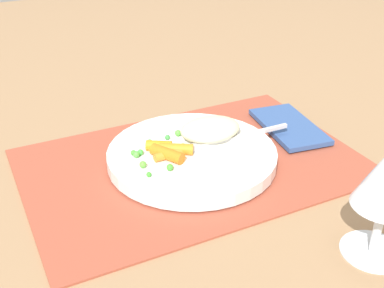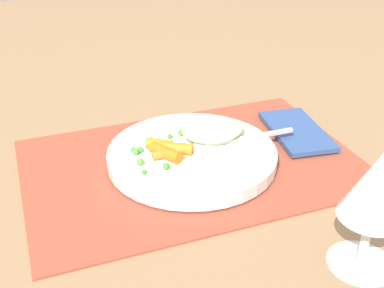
{
  "view_description": "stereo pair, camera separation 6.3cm",
  "coord_description": "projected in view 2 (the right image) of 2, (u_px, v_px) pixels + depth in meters",
  "views": [
    {
      "loc": [
        0.28,
        0.57,
        0.39
      ],
      "look_at": [
        0.0,
        0.0,
        0.04
      ],
      "focal_mm": 46.34,
      "sensor_mm": 36.0,
      "label": 1
    },
    {
      "loc": [
        0.22,
        0.59,
        0.39
      ],
      "look_at": [
        0.0,
        0.0,
        0.04
      ],
      "focal_mm": 46.34,
      "sensor_mm": 36.0,
      "label": 2
    }
  ],
  "objects": [
    {
      "name": "ground_plane",
      "position": [
        192.0,
        165.0,
        0.74
      ],
      "size": [
        2.4,
        2.4,
        0.0
      ],
      "primitive_type": "plane",
      "color": "#997551"
    },
    {
      "name": "placemat",
      "position": [
        192.0,
        163.0,
        0.74
      ],
      "size": [
        0.49,
        0.33,
        0.01
      ],
      "primitive_type": "cube",
      "color": "#9E4733",
      "rests_on": "ground_plane"
    },
    {
      "name": "plate",
      "position": [
        192.0,
        156.0,
        0.73
      ],
      "size": [
        0.25,
        0.25,
        0.02
      ],
      "primitive_type": "cylinder",
      "color": "white",
      "rests_on": "placemat"
    },
    {
      "name": "rice_mound",
      "position": [
        213.0,
        130.0,
        0.75
      ],
      "size": [
        0.1,
        0.07,
        0.03
      ],
      "primitive_type": "ellipsoid",
      "color": "beige",
      "rests_on": "plate"
    },
    {
      "name": "carrot_portion",
      "position": [
        167.0,
        149.0,
        0.71
      ],
      "size": [
        0.06,
        0.07,
        0.02
      ],
      "color": "orange",
      "rests_on": "plate"
    },
    {
      "name": "pea_scatter",
      "position": [
        157.0,
        150.0,
        0.72
      ],
      "size": [
        0.09,
        0.1,
        0.01
      ],
      "color": "green",
      "rests_on": "plate"
    },
    {
      "name": "fork",
      "position": [
        221.0,
        143.0,
        0.74
      ],
      "size": [
        0.2,
        0.02,
        0.01
      ],
      "color": "silver",
      "rests_on": "plate"
    },
    {
      "name": "wine_glass",
      "position": [
        376.0,
        190.0,
        0.51
      ],
      "size": [
        0.07,
        0.07,
        0.14
      ],
      "color": "silver",
      "rests_on": "ground_plane"
    },
    {
      "name": "napkin",
      "position": [
        297.0,
        131.0,
        0.81
      ],
      "size": [
        0.1,
        0.16,
        0.01
      ],
      "primitive_type": "cube",
      "rotation": [
        0.0,
        0.0,
        -0.13
      ],
      "color": "#33518C",
      "rests_on": "placemat"
    }
  ]
}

